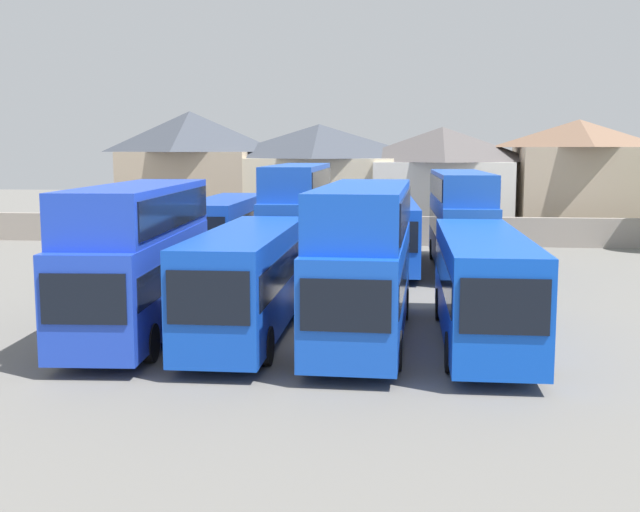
{
  "coord_description": "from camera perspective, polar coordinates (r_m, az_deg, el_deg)",
  "views": [
    {
      "loc": [
        3.0,
        -24.01,
        5.93
      ],
      "look_at": [
        0.0,
        3.0,
        2.26
      ],
      "focal_mm": 44.36,
      "sensor_mm": 36.0,
      "label": 1
    }
  ],
  "objects": [
    {
      "name": "ground",
      "position": [
        42.53,
        2.23,
        -0.32
      ],
      "size": [
        140.0,
        140.0,
        0.0
      ],
      "primitive_type": "plane",
      "color": "slate"
    },
    {
      "name": "depot_boundary_wall",
      "position": [
        49.57,
        2.84,
        1.87
      ],
      "size": [
        56.0,
        0.5,
        1.8
      ],
      "primitive_type": "cube",
      "color": "gray",
      "rests_on": "ground"
    },
    {
      "name": "bus_1",
      "position": [
        25.81,
        -12.92,
        0.34
      ],
      "size": [
        3.2,
        10.51,
        4.81
      ],
      "rotation": [
        0.0,
        0.0,
        -1.5
      ],
      "color": "blue",
      "rests_on": "ground"
    },
    {
      "name": "bus_2",
      "position": [
        25.02,
        -5.21,
        -1.48
      ],
      "size": [
        2.6,
        10.55,
        3.42
      ],
      "rotation": [
        0.0,
        0.0,
        -1.56
      ],
      "color": "blue",
      "rests_on": "ground"
    },
    {
      "name": "bus_3",
      "position": [
        24.48,
        3.18,
        0.16
      ],
      "size": [
        2.85,
        10.68,
        4.83
      ],
      "rotation": [
        0.0,
        0.0,
        -1.6
      ],
      "color": "blue",
      "rests_on": "ground"
    },
    {
      "name": "bus_4",
      "position": [
        24.62,
        11.64,
        -1.82
      ],
      "size": [
        2.56,
        10.84,
        3.37
      ],
      "rotation": [
        0.0,
        0.0,
        -1.57
      ],
      "color": "blue",
      "rests_on": "ground"
    },
    {
      "name": "bus_5",
      "position": [
        40.58,
        -6.81,
        2.05
      ],
      "size": [
        2.72,
        10.51,
        3.46
      ],
      "rotation": [
        0.0,
        0.0,
        -1.55
      ],
      "color": "blue",
      "rests_on": "ground"
    },
    {
      "name": "bus_6",
      "position": [
        40.13,
        -1.61,
        3.37
      ],
      "size": [
        2.78,
        11.9,
        5.16
      ],
      "rotation": [
        0.0,
        0.0,
        -1.55
      ],
      "color": "blue",
      "rests_on": "ground"
    },
    {
      "name": "bus_7",
      "position": [
        39.69,
        5.07,
        1.86
      ],
      "size": [
        2.95,
        11.55,
        3.34
      ],
      "rotation": [
        0.0,
        0.0,
        -1.53
      ],
      "color": "blue",
      "rests_on": "ground"
    },
    {
      "name": "bus_8",
      "position": [
        39.74,
        10.09,
        2.95
      ],
      "size": [
        2.76,
        11.45,
        4.83
      ],
      "rotation": [
        0.0,
        0.0,
        -1.55
      ],
      "color": "blue",
      "rests_on": "ground"
    },
    {
      "name": "house_terrace_left",
      "position": [
        57.86,
        -9.31,
        6.09
      ],
      "size": [
        9.4,
        7.1,
        8.63
      ],
      "color": "tan",
      "rests_on": "ground"
    },
    {
      "name": "house_terrace_centre",
      "position": [
        55.89,
        -0.06,
        5.64
      ],
      "size": [
        11.09,
        6.62,
        7.67
      ],
      "color": "beige",
      "rests_on": "ground"
    },
    {
      "name": "house_terrace_right",
      "position": [
        55.04,
        8.76,
        5.4
      ],
      "size": [
        9.62,
        6.92,
        7.45
      ],
      "color": "silver",
      "rests_on": "ground"
    },
    {
      "name": "house_terrace_far_right",
      "position": [
        56.13,
        18.06,
        5.38
      ],
      "size": [
        8.26,
        6.8,
        7.91
      ],
      "color": "tan",
      "rests_on": "ground"
    }
  ]
}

